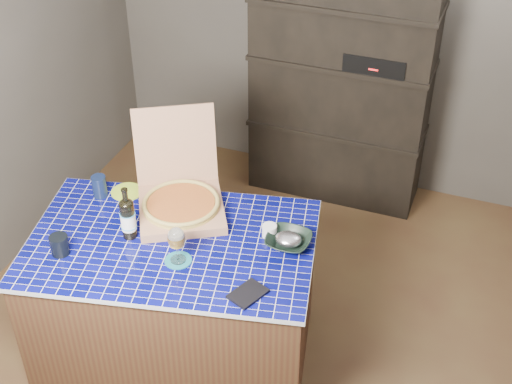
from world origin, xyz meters
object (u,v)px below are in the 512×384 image
at_px(pizza_box, 181,200).
at_px(mead_bottle, 128,218).
at_px(wine_glass, 176,239).
at_px(dvd_case, 248,294).
at_px(bowl, 288,241).
at_px(kitchen_island, 176,298).

bearing_deg(pizza_box, mead_bottle, -147.28).
height_order(wine_glass, dvd_case, wine_glass).
xyz_separation_m(mead_bottle, bowl, (0.78, 0.21, -0.09)).
distance_m(kitchen_island, bowl, 0.73).
distance_m(wine_glass, dvd_case, 0.44).
bearing_deg(pizza_box, bowl, -36.34).
xyz_separation_m(kitchen_island, bowl, (0.57, 0.18, 0.42)).
distance_m(dvd_case, bowl, 0.41).
bearing_deg(dvd_case, kitchen_island, 178.80).
distance_m(kitchen_island, dvd_case, 0.68).
relative_size(mead_bottle, wine_glass, 1.51).
relative_size(dvd_case, bowl, 0.76).
distance_m(pizza_box, wine_glass, 0.41).
relative_size(wine_glass, dvd_case, 1.15).
xyz_separation_m(kitchen_island, mead_bottle, (-0.21, -0.04, 0.51)).
height_order(kitchen_island, dvd_case, dvd_case).
distance_m(kitchen_island, mead_bottle, 0.56).
bearing_deg(kitchen_island, wine_glass, -63.06).
relative_size(kitchen_island, wine_glass, 8.20).
bearing_deg(wine_glass, pizza_box, 113.34).
bearing_deg(dvd_case, bowl, 103.96).
xyz_separation_m(kitchen_island, dvd_case, (0.50, -0.22, 0.40)).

